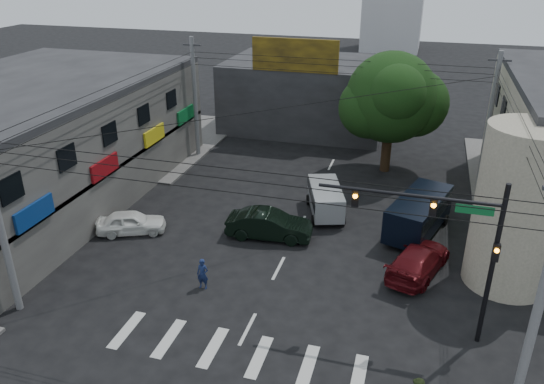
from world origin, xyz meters
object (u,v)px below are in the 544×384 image
at_px(utility_pole_far_left, 195,99).
at_px(dark_sedan, 269,225).
at_px(traffic_gantry, 452,235).
at_px(utility_pole_far_right, 489,122).
at_px(utility_pole_near_right, 539,303).
at_px(maroon_sedan, 418,260).
at_px(white_compact, 131,222).
at_px(street_tree, 391,98).
at_px(traffic_officer, 203,274).
at_px(navy_van, 418,216).
at_px(silver_minivan, 325,201).

bearing_deg(utility_pole_far_left, dark_sedan, -50.37).
relative_size(traffic_gantry, utility_pole_far_left, 0.78).
bearing_deg(utility_pole_far_right, dark_sedan, -137.16).
xyz_separation_m(utility_pole_near_right, utility_pole_far_left, (-21.00, 20.50, 0.00)).
bearing_deg(dark_sedan, utility_pole_far_left, 34.58).
bearing_deg(traffic_gantry, utility_pole_near_right, -52.58).
distance_m(utility_pole_near_right, dark_sedan, 15.67).
bearing_deg(maroon_sedan, white_compact, 19.54).
relative_size(utility_pole_near_right, utility_pole_far_left, 1.00).
bearing_deg(maroon_sedan, utility_pole_far_right, -87.83).
xyz_separation_m(street_tree, utility_pole_far_left, (-14.50, -1.00, -0.87)).
relative_size(utility_pole_far_left, white_compact, 2.19).
distance_m(utility_pole_near_right, traffic_officer, 14.58).
xyz_separation_m(street_tree, traffic_officer, (-7.04, -17.67, -4.69)).
xyz_separation_m(dark_sedan, navy_van, (8.04, 2.82, 0.33)).
relative_size(utility_pole_far_left, maroon_sedan, 1.71).
distance_m(street_tree, utility_pole_near_right, 22.48).
distance_m(traffic_gantry, maroon_sedan, 6.23).
xyz_separation_m(traffic_gantry, silver_minivan, (-6.71, 9.74, -3.92)).
bearing_deg(silver_minivan, utility_pole_near_right, -163.03).
xyz_separation_m(dark_sedan, traffic_officer, (-1.66, -5.66, -0.01)).
bearing_deg(utility_pole_near_right, dark_sedan, 141.39).
bearing_deg(utility_pole_near_right, traffic_officer, 164.21).
xyz_separation_m(utility_pole_near_right, maroon_sedan, (-3.64, 8.09, -3.88)).
relative_size(street_tree, white_compact, 2.07).
bearing_deg(maroon_sedan, dark_sedan, 8.87).
bearing_deg(traffic_officer, street_tree, 67.96).
relative_size(maroon_sedan, traffic_officer, 3.42).
bearing_deg(utility_pole_far_right, street_tree, 171.25).
xyz_separation_m(utility_pole_near_right, white_compact, (-19.67, 7.80, -3.94)).
bearing_deg(maroon_sedan, utility_pole_near_right, 132.76).
xyz_separation_m(utility_pole_far_left, traffic_officer, (7.46, -16.67, -3.81)).
bearing_deg(dark_sedan, street_tree, -29.17).
height_order(street_tree, silver_minivan, street_tree).
height_order(utility_pole_far_right, navy_van, utility_pole_far_right).
relative_size(white_compact, navy_van, 0.70).
xyz_separation_m(silver_minivan, traffic_officer, (-4.16, -9.41, -0.12)).
height_order(street_tree, utility_pole_far_left, utility_pole_far_left).
xyz_separation_m(utility_pole_far_right, traffic_officer, (-13.54, -16.67, -3.81)).
height_order(utility_pole_near_right, utility_pole_far_right, same).
bearing_deg(utility_pole_far_right, maroon_sedan, -106.35).
xyz_separation_m(utility_pole_far_right, silver_minivan, (-9.38, -7.26, -3.69)).
height_order(utility_pole_far_left, maroon_sedan, utility_pole_far_left).
distance_m(utility_pole_near_right, silver_minivan, 16.64).
relative_size(street_tree, traffic_gantry, 1.21).
bearing_deg(white_compact, dark_sedan, -101.30).
bearing_deg(white_compact, traffic_gantry, -127.71).
bearing_deg(traffic_officer, utility_pole_near_right, -16.10).
bearing_deg(street_tree, silver_minivan, -109.23).
bearing_deg(utility_pole_near_right, utility_pole_far_right, 90.00).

